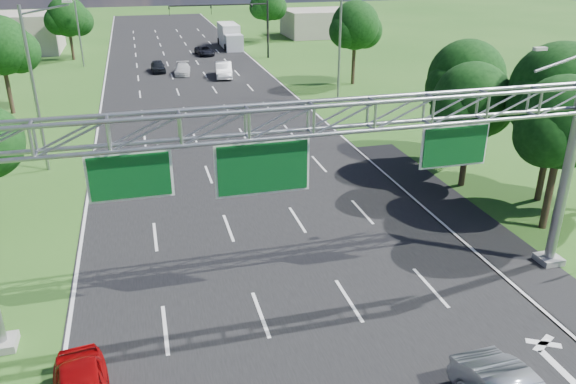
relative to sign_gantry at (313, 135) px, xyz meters
name	(u,v)px	position (x,y,z in m)	size (l,w,h in m)	color
ground	(228,154)	(-0.33, 18.00, -6.89)	(220.00, 220.00, 0.00)	#255519
road	(228,154)	(-0.33, 18.00, -6.89)	(18.00, 180.00, 0.02)	black
road_flare	(496,245)	(9.87, 2.00, -6.89)	(3.00, 30.00, 0.02)	black
sign_gantry	(313,135)	(0.00, 0.00, 0.00)	(23.50, 1.00, 9.56)	gray
traffic_signal	(240,17)	(7.15, 53.00, -1.72)	(12.21, 0.24, 7.00)	black
streetlight_l_near	(36,82)	(-11.63, 18.00, -1.31)	(2.97, 0.22, 10.16)	gray
streetlight_l_far	(79,18)	(-11.63, 53.00, -1.31)	(2.97, 0.22, 10.16)	gray
streetlight_r_mid	(338,42)	(10.97, 28.00, -1.31)	(2.97, 0.22, 10.16)	gray
tree_cluster_right	(529,102)	(14.47, 7.19, -1.58)	(9.91, 14.60, 8.68)	#2D2116
tree_verge_lb	(2,48)	(-16.25, 33.04, -1.48)	(5.76, 4.80, 8.06)	#2D2116
tree_verge_lc	(68,19)	(-13.25, 58.04, -1.92)	(5.76, 4.80, 7.62)	#2D2116
tree_verge_rd	(356,28)	(15.75, 36.04, -1.26)	(5.76, 4.80, 8.28)	#2D2116
tree_verge_re	(268,5)	(13.75, 66.04, -1.70)	(5.76, 4.80, 7.84)	#2D2116
building_left	(4,33)	(-22.33, 66.00, -4.39)	(14.00, 10.00, 5.00)	#A5998B
building_right	(323,23)	(23.67, 70.00, -4.89)	(12.00, 9.00, 4.00)	#A5998B
car_queue_a	(183,69)	(-0.87, 45.35, -6.30)	(1.65, 4.06, 1.18)	silver
car_queue_b	(205,51)	(3.03, 56.93, -6.32)	(1.91, 4.14, 1.15)	black
car_queue_c	(158,66)	(-3.43, 47.42, -6.25)	(1.51, 3.75, 1.28)	black
car_queue_d	(224,70)	(3.33, 42.74, -6.10)	(1.67, 4.79, 1.58)	white
box_truck	(230,36)	(7.31, 62.32, -5.38)	(2.55, 8.33, 3.15)	white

